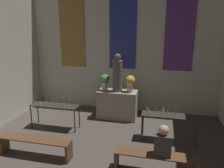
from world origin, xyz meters
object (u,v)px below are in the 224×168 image
at_px(altar, 117,104).
at_px(flower_vase_left, 105,81).
at_px(flower_vase_right, 130,82).
at_px(candle_rack_left, 54,108).
at_px(pew_back_right, 157,160).
at_px(statue, 117,74).
at_px(candle_rack_right, 169,118).
at_px(pew_back_left, 35,143).
at_px(person_seated, 163,142).

xyz_separation_m(altar, flower_vase_left, (-0.44, 0.00, 0.84)).
relative_size(flower_vase_right, candle_rack_left, 0.37).
height_order(flower_vase_left, pew_back_right, flower_vase_left).
xyz_separation_m(statue, candle_rack_left, (-1.76, -1.25, -0.91)).
bearing_deg(flower_vase_left, pew_back_right, -55.57).
bearing_deg(candle_rack_right, statue, 144.39).
xyz_separation_m(pew_back_left, person_seated, (3.08, 0.00, 0.44)).
bearing_deg(candle_rack_right, altar, 144.39).
bearing_deg(candle_rack_right, flower_vase_left, 150.29).
xyz_separation_m(candle_rack_right, person_seated, (-0.15, -1.57, 0.10)).
height_order(statue, candle_rack_right, statue).
xyz_separation_m(candle_rack_left, pew_back_left, (0.27, -1.57, -0.34)).
height_order(statue, pew_back_right, statue).
height_order(altar, flower_vase_left, flower_vase_left).
bearing_deg(flower_vase_right, candle_rack_left, -150.38).
xyz_separation_m(flower_vase_left, pew_back_left, (-1.04, -2.82, -1.00)).
distance_m(flower_vase_left, candle_rack_right, 2.60).
height_order(candle_rack_left, pew_back_right, candle_rack_left).
distance_m(statue, pew_back_left, 3.42).
distance_m(altar, person_seated, 3.25).
bearing_deg(flower_vase_right, pew_back_right, -69.68).
xyz_separation_m(flower_vase_right, person_seated, (1.14, -2.82, -0.56)).
relative_size(flower_vase_left, person_seated, 0.83).
distance_m(candle_rack_right, pew_back_left, 3.61).
distance_m(flower_vase_right, candle_rack_left, 2.62).
bearing_deg(person_seated, candle_rack_left, 154.91).
bearing_deg(altar, pew_back_left, -117.83).
relative_size(statue, candle_rack_right, 0.85).
distance_m(flower_vase_left, pew_back_right, 3.56).
distance_m(candle_rack_left, pew_back_left, 1.63).
distance_m(statue, flower_vase_left, 0.51).
bearing_deg(flower_vase_left, candle_rack_right, -29.71).
xyz_separation_m(candle_rack_right, pew_back_right, (-0.25, -1.57, -0.34)).
height_order(flower_vase_right, pew_back_right, flower_vase_right).
height_order(flower_vase_left, candle_rack_left, flower_vase_left).
height_order(flower_vase_left, flower_vase_right, same).
distance_m(flower_vase_left, flower_vase_right, 0.89).
height_order(pew_back_left, pew_back_right, same).
xyz_separation_m(flower_vase_left, person_seated, (2.03, -2.82, -0.56)).
xyz_separation_m(statue, flower_vase_left, (-0.44, 0.00, -0.25)).
bearing_deg(flower_vase_right, candle_rack_right, -43.86).
bearing_deg(statue, flower_vase_left, 180.00).
distance_m(candle_rack_right, pew_back_right, 1.63).
xyz_separation_m(altar, pew_back_right, (1.49, -2.82, -0.16)).
relative_size(altar, person_seated, 1.98).
distance_m(altar, candle_rack_right, 2.15).
bearing_deg(pew_back_right, candle_rack_left, 154.23).
distance_m(candle_rack_right, person_seated, 1.58).
bearing_deg(candle_rack_right, candle_rack_left, -179.93).
height_order(candle_rack_left, person_seated, person_seated).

